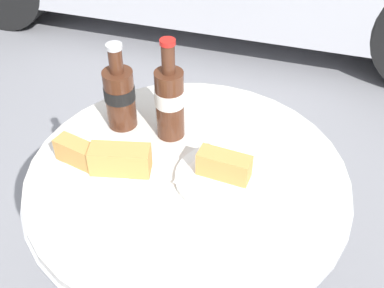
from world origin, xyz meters
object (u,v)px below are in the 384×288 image
object	(u,v)px
lunch_plate_far	(100,166)
cola_bottle_left	(170,100)
bistro_table	(188,227)
cola_bottle_right	(120,95)
lunch_plate_near	(224,173)

from	to	relation	value
lunch_plate_far	cola_bottle_left	bearing A→B (deg)	59.89
bistro_table	lunch_plate_far	world-z (taller)	lunch_plate_far
cola_bottle_right	lunch_plate_far	xyz separation A→B (m)	(0.02, -0.17, -0.06)
cola_bottle_left	lunch_plate_far	bearing A→B (deg)	-120.11
bistro_table	cola_bottle_right	size ratio (longest dim) A/B	3.32
cola_bottle_right	cola_bottle_left	bearing A→B (deg)	-0.81
cola_bottle_right	lunch_plate_far	size ratio (longest dim) A/B	0.86
cola_bottle_left	lunch_plate_far	xyz separation A→B (m)	(-0.10, -0.17, -0.07)
bistro_table	cola_bottle_left	distance (m)	0.31
bistro_table	cola_bottle_right	world-z (taller)	cola_bottle_right
cola_bottle_right	lunch_plate_near	xyz separation A→B (m)	(0.27, -0.11, -0.07)
bistro_table	cola_bottle_left	bearing A→B (deg)	123.99
lunch_plate_near	lunch_plate_far	world-z (taller)	lunch_plate_far
cola_bottle_right	lunch_plate_near	bearing A→B (deg)	-22.11
lunch_plate_near	bistro_table	bearing A→B (deg)	-178.98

